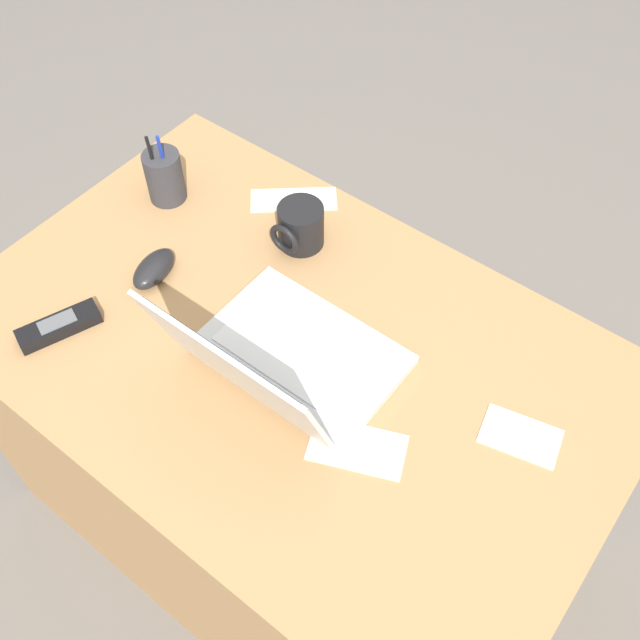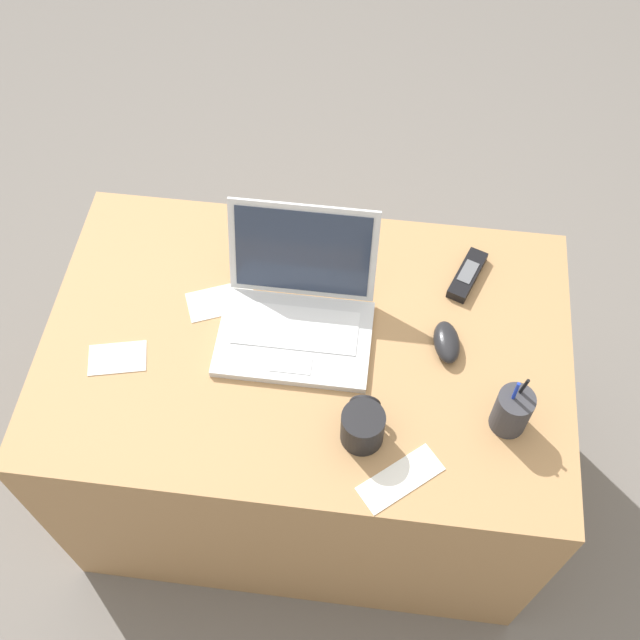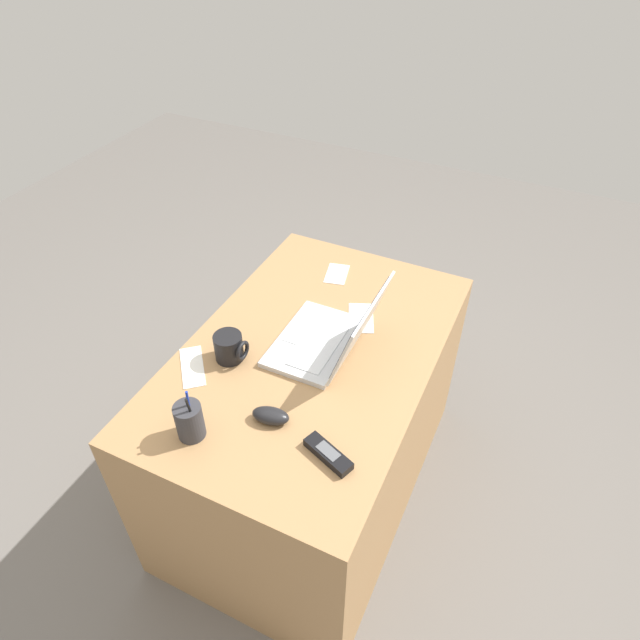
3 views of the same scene
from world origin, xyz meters
TOP-DOWN VIEW (x-y plane):
  - ground_plane at (0.00, 0.00)m, footprint 6.00×6.00m
  - desk at (0.00, 0.00)m, footprint 1.16×0.75m
  - laptop at (-0.03, 0.05)m, footprint 0.33×0.30m
  - computer_mouse at (0.30, 0.03)m, footprint 0.07×0.11m
  - coffee_mug_white at (0.14, -0.21)m, footprint 0.09×0.10m
  - cordless_phone at (0.35, 0.22)m, footprint 0.09×0.15m
  - pen_holder at (0.44, -0.14)m, footprint 0.07×0.07m
  - paper_note_near_laptop at (0.23, -0.29)m, footprint 0.18×0.16m
  - paper_note_left at (-0.40, -0.09)m, footprint 0.14×0.10m
  - paper_note_right at (-0.21, 0.08)m, footprint 0.17×0.13m

SIDE VIEW (x-z plane):
  - ground_plane at x=0.00m, z-range 0.00..0.00m
  - desk at x=0.00m, z-range 0.00..0.72m
  - paper_note_near_laptop at x=0.23m, z-range 0.72..0.72m
  - paper_note_left at x=-0.40m, z-range 0.72..0.72m
  - paper_note_right at x=-0.21m, z-range 0.72..0.72m
  - cordless_phone at x=0.35m, z-range 0.72..0.75m
  - computer_mouse at x=0.30m, z-range 0.72..0.76m
  - coffee_mug_white at x=0.14m, z-range 0.72..0.81m
  - laptop at x=-0.03m, z-range 0.65..0.89m
  - pen_holder at x=0.44m, z-range 0.70..0.86m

